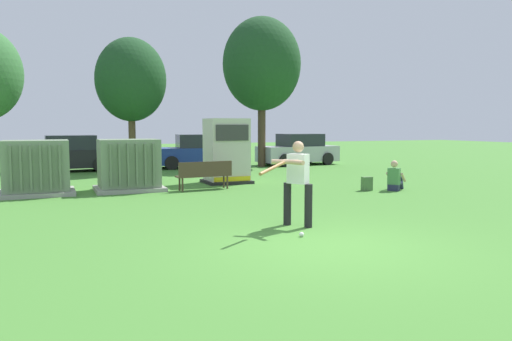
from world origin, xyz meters
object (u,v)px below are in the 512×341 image
backpack (367,184)px  batter (297,179)px  parked_car_left_of_center (68,155)px  parked_car_right_of_center (197,152)px  transformer_mid_west (129,166)px  transformer_west (36,168)px  sports_ball (302,234)px  parked_car_rightmost (298,150)px  park_bench (205,173)px  generator_enclosure (226,151)px  seated_spectator (395,179)px

backpack → batter: bearing=-138.6°
backpack → parked_car_left_of_center: (-8.43, 10.66, 0.54)m
backpack → parked_car_left_of_center: parked_car_left_of_center is taller
parked_car_right_of_center → backpack: bearing=-76.3°
transformer_mid_west → parked_car_left_of_center: size_ratio=0.49×
transformer_west → sports_ball: (4.61, -7.98, -0.74)m
transformer_mid_west → parked_car_right_of_center: bearing=59.6°
parked_car_right_of_center → transformer_mid_west: bearing=-120.4°
backpack → parked_car_left_of_center: size_ratio=0.10×
backpack → parked_car_right_of_center: 10.74m
transformer_mid_west → parked_car_rightmost: (9.78, 7.09, -0.04)m
transformer_mid_west → park_bench: bearing=-20.1°
generator_enclosure → parked_car_left_of_center: 8.59m
transformer_west → transformer_mid_west: 2.67m
transformer_mid_west → parked_car_right_of_center: (4.36, 7.44, -0.04)m
sports_ball → transformer_mid_west: bearing=103.8°
seated_spectator → parked_car_rightmost: size_ratio=0.22×
batter → seated_spectator: (5.48, 3.77, -0.60)m
generator_enclosure → parked_car_right_of_center: (0.83, 6.69, -0.38)m
park_bench → seated_spectator: bearing=-24.0°
batter → parked_car_left_of_center: bearing=104.5°
transformer_mid_west → parked_car_rightmost: same height
transformer_west → seated_spectator: size_ratio=2.18×
generator_enclosure → park_bench: generator_enclosure is taller
batter → backpack: 6.21m
generator_enclosure → seated_spectator: bearing=-43.6°
generator_enclosure → sports_ball: bearing=-100.4°
park_bench → parked_car_right_of_center: size_ratio=0.42×
transformer_west → parked_car_right_of_center: same height
batter → backpack: batter is taller
generator_enclosure → parked_car_right_of_center: generator_enclosure is taller
transformer_mid_west → parked_car_right_of_center: size_ratio=0.48×
transformer_mid_west → batter: bearing=-72.1°
transformer_mid_west → backpack: transformer_mid_west is taller
transformer_west → transformer_mid_west: bearing=-1.6°
backpack → seated_spectator: bearing=-19.7°
backpack → parked_car_left_of_center: 13.60m
sports_ball → parked_car_rightmost: 16.93m
generator_enclosure → backpack: generator_enclosure is taller
batter → seated_spectator: size_ratio=1.81×
generator_enclosure → seated_spectator: size_ratio=2.39×
seated_spectator → sports_ball: bearing=-141.5°
batter → parked_car_right_of_center: bearing=81.8°
backpack → parked_car_right_of_center: (-2.55, 10.42, 0.54)m
park_bench → seated_spectator: (5.52, -2.46, -0.16)m
generator_enclosure → backpack: size_ratio=5.23×
sports_ball → generator_enclosure: bearing=79.6°
backpack → park_bench: bearing=155.3°
seated_spectator → backpack: bearing=160.3°
transformer_mid_west → generator_enclosure: 3.63m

